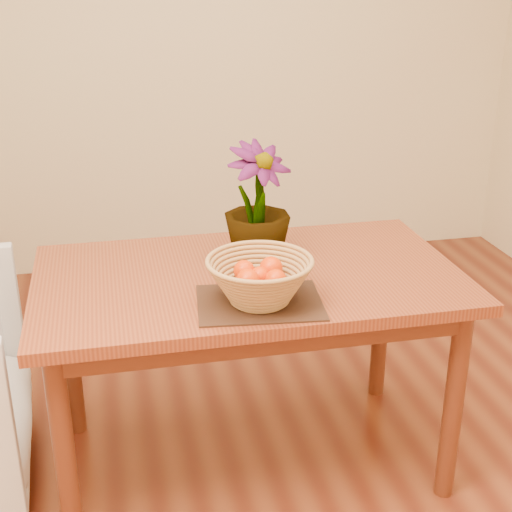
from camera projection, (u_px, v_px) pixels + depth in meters
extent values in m
cube|color=beige|center=(176.00, 33.00, 3.89)|extent=(4.00, 0.02, 2.70)
cube|color=brown|center=(248.00, 279.00, 2.36)|extent=(1.40, 0.80, 0.04)
cube|color=#552513|center=(249.00, 295.00, 2.39)|extent=(1.28, 0.68, 0.08)
cylinder|color=#552513|center=(65.00, 456.00, 2.09)|extent=(0.06, 0.06, 0.71)
cylinder|color=#552513|center=(453.00, 405.00, 2.34)|extent=(0.06, 0.06, 0.71)
cylinder|color=#552513|center=(70.00, 350.00, 2.67)|extent=(0.06, 0.06, 0.71)
cylinder|color=#552513|center=(381.00, 318.00, 2.92)|extent=(0.06, 0.06, 0.71)
cube|color=#351C13|center=(260.00, 302.00, 2.14)|extent=(0.40, 0.32, 0.01)
cylinder|color=tan|center=(260.00, 300.00, 2.14)|extent=(0.16, 0.16, 0.01)
sphere|color=#F13C03|center=(260.00, 276.00, 2.11)|extent=(0.06, 0.06, 0.06)
sphere|color=#F13C03|center=(271.00, 268.00, 2.15)|extent=(0.07, 0.07, 0.07)
sphere|color=#F13C03|center=(244.00, 271.00, 2.14)|extent=(0.06, 0.06, 0.06)
sphere|color=#F13C03|center=(248.00, 281.00, 2.06)|extent=(0.07, 0.07, 0.07)
sphere|color=#F13C03|center=(276.00, 280.00, 2.08)|extent=(0.06, 0.06, 0.06)
imported|color=#154914|center=(257.00, 204.00, 2.38)|extent=(0.31, 0.31, 0.41)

